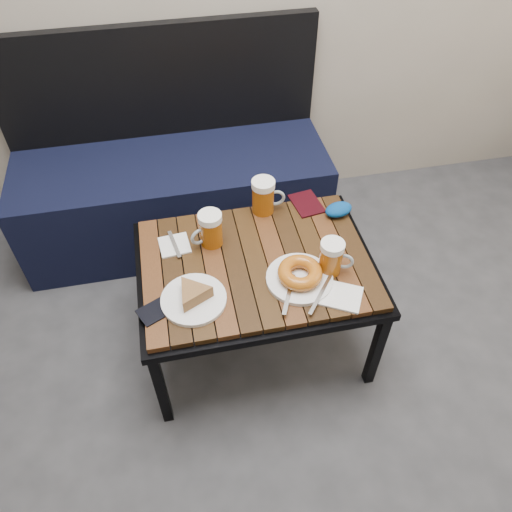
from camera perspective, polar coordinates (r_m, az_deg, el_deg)
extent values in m
cube|color=black|center=(2.41, -9.12, 6.47)|extent=(1.40, 0.50, 0.45)
cube|color=black|center=(2.34, -11.09, 18.95)|extent=(1.40, 0.05, 0.50)
cube|color=black|center=(1.79, -10.81, -14.71)|extent=(0.04, 0.03, 0.42)
cube|color=black|center=(1.90, 13.60, -10.36)|extent=(0.03, 0.03, 0.42)
cube|color=black|center=(2.13, -11.90, -1.51)|extent=(0.04, 0.04, 0.42)
cube|color=black|center=(2.21, 8.46, 1.52)|extent=(0.03, 0.04, 0.42)
cube|color=black|center=(1.78, 0.00, -1.43)|extent=(0.84, 0.62, 0.03)
cube|color=#361D0C|center=(1.76, 0.00, -0.87)|extent=(0.80, 0.58, 0.02)
cylinder|color=#95490C|center=(1.79, -5.15, 2.81)|extent=(0.10, 0.10, 0.11)
cylinder|color=white|center=(1.74, -5.30, 4.42)|extent=(0.08, 0.08, 0.03)
torus|color=#8C999E|center=(1.77, -6.48, 2.22)|extent=(0.07, 0.04, 0.07)
cylinder|color=#95490C|center=(1.91, 0.81, 6.55)|extent=(0.09, 0.09, 0.12)
cylinder|color=white|center=(1.87, 0.83, 8.22)|extent=(0.09, 0.09, 0.03)
torus|color=#8C999E|center=(1.92, 2.29, 6.65)|extent=(0.07, 0.02, 0.07)
cylinder|color=#95490C|center=(1.71, 8.52, -0.40)|extent=(0.10, 0.10, 0.11)
cylinder|color=white|center=(1.66, 8.76, 1.14)|extent=(0.08, 0.08, 0.02)
torus|color=#8C999E|center=(1.71, 10.03, -0.60)|extent=(0.07, 0.04, 0.07)
cylinder|color=white|center=(1.65, -7.13, -4.94)|extent=(0.22, 0.22, 0.01)
cylinder|color=white|center=(1.70, 4.98, -2.60)|extent=(0.23, 0.23, 0.02)
torus|color=#91370D|center=(1.68, 5.05, -1.90)|extent=(0.15, 0.15, 0.05)
cube|color=#A5A8AD|center=(1.67, 7.74, -3.69)|extent=(0.16, 0.19, 0.00)
cube|color=#A5A8AD|center=(1.64, 3.76, -4.37)|extent=(0.08, 0.16, 0.00)
cube|color=white|center=(1.83, -9.30, 1.23)|extent=(0.12, 0.12, 0.01)
cube|color=#A5A8AD|center=(1.83, -9.32, 1.36)|extent=(0.04, 0.14, 0.00)
cube|color=white|center=(1.67, 9.68, -4.54)|extent=(0.17, 0.16, 0.01)
cube|color=black|center=(1.65, -11.37, -6.15)|extent=(0.13, 0.12, 0.01)
cube|color=black|center=(1.98, 5.80, 5.98)|extent=(0.12, 0.16, 0.01)
ellipsoid|color=#05198C|center=(1.94, 9.41, 5.26)|extent=(0.12, 0.09, 0.05)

